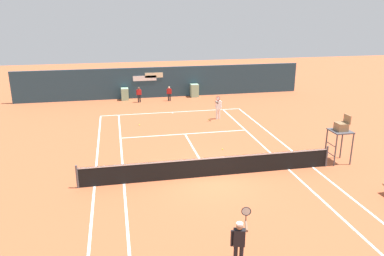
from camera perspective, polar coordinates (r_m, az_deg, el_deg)
name	(u,v)px	position (r m, az deg, el deg)	size (l,w,h in m)	color
ground_plane	(207,171)	(18.66, 2.24, -6.49)	(80.00, 80.00, 0.01)	#B25633
tennis_net	(210,166)	(17.94, 2.69, -5.75)	(12.10, 0.10, 1.07)	#4C4C51
sponsor_back_wall	(163,83)	(33.77, -4.39, 6.78)	(25.00, 1.02, 2.65)	#233D4C
umpire_chair	(341,130)	(20.57, 21.38, -0.35)	(1.00, 1.00, 2.51)	#47474C
player_on_baseline	(218,106)	(26.97, 3.95, 3.24)	(0.59, 0.68, 1.80)	white
player_near_side	(239,240)	(12.03, 7.08, -16.31)	(0.75, 0.64, 1.79)	black
ball_kid_centre_post	(139,94)	(32.10, -7.94, 5.11)	(0.43, 0.19, 1.29)	black
ball_kid_left_post	(169,93)	(32.36, -3.43, 5.30)	(0.41, 0.20, 1.24)	black
tennis_ball_near_service_line	(139,125)	(25.94, -7.87, 0.47)	(0.07, 0.07, 0.07)	#CCE033
tennis_ball_by_sideline	(223,149)	(21.41, 4.59, -3.18)	(0.07, 0.07, 0.07)	#CCE033
tennis_ball_mid_court	(209,120)	(26.89, 2.56, 1.24)	(0.07, 0.07, 0.07)	#CCE033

